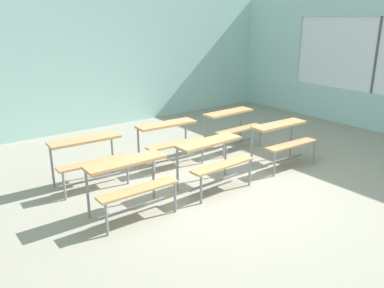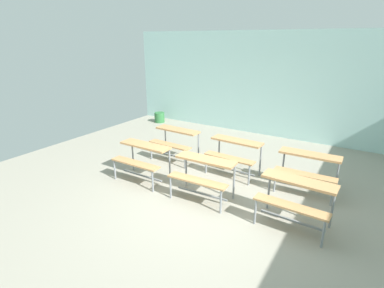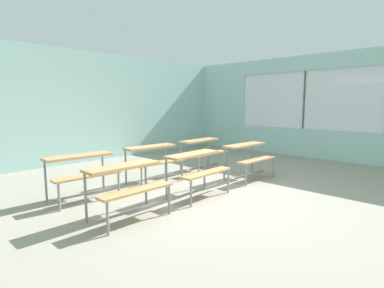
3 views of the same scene
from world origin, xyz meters
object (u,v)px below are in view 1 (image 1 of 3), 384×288
(desk_bench_r0c1, at_px, (213,153))
(desk_bench_r1c0, at_px, (88,151))
(desk_bench_r0c2, at_px, (283,135))
(desk_bench_r0c0, at_px, (130,175))
(desk_bench_r1c2, at_px, (232,121))
(desk_bench_r1c1, at_px, (170,134))

(desk_bench_r0c1, height_order, desk_bench_r1c0, same)
(desk_bench_r0c2, xyz_separation_m, desk_bench_r1c0, (-3.09, 1.23, 0.00))
(desk_bench_r0c0, height_order, desk_bench_r0c2, same)
(desk_bench_r1c0, height_order, desk_bench_r1c2, same)
(desk_bench_r1c0, bearing_deg, desk_bench_r0c1, -37.85)
(desk_bench_r0c1, xyz_separation_m, desk_bench_r1c0, (-1.48, 1.24, 0.00))
(desk_bench_r0c0, bearing_deg, desk_bench_r1c0, 92.80)
(desk_bench_r0c0, height_order, desk_bench_r1c2, same)
(desk_bench_r0c0, distance_m, desk_bench_r1c1, 1.92)
(desk_bench_r1c2, bearing_deg, desk_bench_r0c0, -158.64)
(desk_bench_r0c1, bearing_deg, desk_bench_r1c1, 86.12)
(desk_bench_r1c2, bearing_deg, desk_bench_r1c1, 178.49)
(desk_bench_r1c1, bearing_deg, desk_bench_r0c0, -136.96)
(desk_bench_r1c0, relative_size, desk_bench_r1c2, 1.01)
(desk_bench_r0c0, xyz_separation_m, desk_bench_r1c0, (-0.06, 1.24, 0.00))
(desk_bench_r1c1, bearing_deg, desk_bench_r1c0, -177.19)
(desk_bench_r0c0, bearing_deg, desk_bench_r1c1, 40.50)
(desk_bench_r0c2, relative_size, desk_bench_r1c1, 1.00)
(desk_bench_r0c0, xyz_separation_m, desk_bench_r0c1, (1.42, -0.00, 0.00))
(desk_bench_r0c1, distance_m, desk_bench_r1c1, 1.25)
(desk_bench_r0c0, distance_m, desk_bench_r0c1, 1.42)
(desk_bench_r1c0, height_order, desk_bench_r1c1, same)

